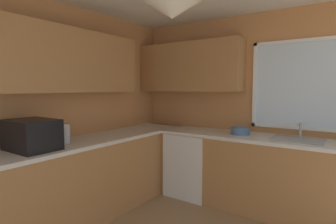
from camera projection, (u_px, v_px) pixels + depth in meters
room_shell at (139, 60)px, 2.77m from camera, size 3.57×4.12×2.53m
counter_run_left at (59, 188)px, 2.81m from camera, size 0.65×3.73×0.91m
counter_run_back at (263, 174)px, 3.27m from camera, size 2.66×0.65×0.91m
dishwasher at (192, 163)px, 3.80m from camera, size 0.60×0.60×0.87m
microwave at (32, 135)px, 2.54m from camera, size 0.48×0.36×0.29m
kettle at (65, 134)px, 2.81m from camera, size 0.11×0.11×0.21m
sink_assembly at (298, 139)px, 3.03m from camera, size 0.54×0.40×0.19m
bowl at (240, 131)px, 3.40m from camera, size 0.23×0.23×0.09m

